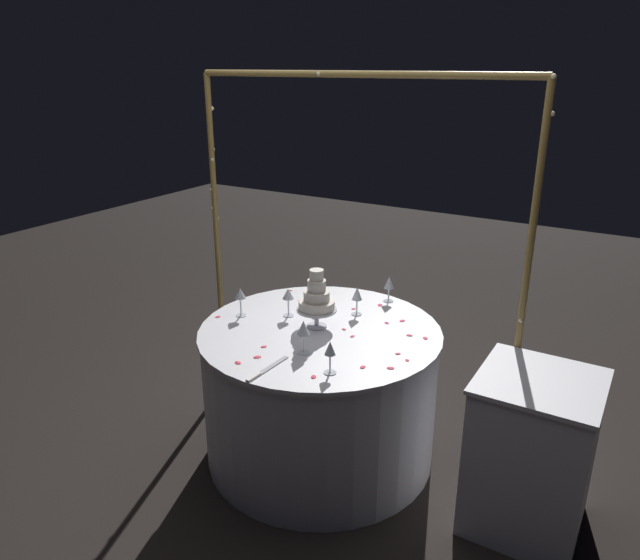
# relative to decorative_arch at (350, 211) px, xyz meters

# --- Properties ---
(ground_plane) EXTENTS (12.00, 12.00, 0.00)m
(ground_plane) POSITION_rel_decorative_arch_xyz_m (-0.00, -0.32, -1.38)
(ground_plane) COLOR black
(decorative_arch) EXTENTS (2.01, 0.06, 2.11)m
(decorative_arch) POSITION_rel_decorative_arch_xyz_m (0.00, 0.00, 0.00)
(decorative_arch) COLOR olive
(decorative_arch) RESTS_ON ground
(main_table) EXTENTS (1.32, 1.32, 0.79)m
(main_table) POSITION_rel_decorative_arch_xyz_m (-0.00, -0.32, -0.99)
(main_table) COLOR white
(main_table) RESTS_ON ground
(side_table) EXTENTS (0.55, 0.55, 0.80)m
(side_table) POSITION_rel_decorative_arch_xyz_m (1.15, -0.29, -0.98)
(side_table) COLOR white
(side_table) RESTS_ON ground
(tiered_cake) EXTENTS (0.22, 0.22, 0.33)m
(tiered_cake) POSITION_rel_decorative_arch_xyz_m (-0.03, -0.30, -0.43)
(tiered_cake) COLOR silver
(tiered_cake) RESTS_ON main_table
(wine_glass_0) EXTENTS (0.06, 0.06, 0.17)m
(wine_glass_0) POSITION_rel_decorative_arch_xyz_m (-0.48, -0.40, -0.46)
(wine_glass_0) COLOR silver
(wine_glass_0) RESTS_ON main_table
(wine_glass_1) EXTENTS (0.06, 0.06, 0.16)m
(wine_glass_1) POSITION_rel_decorative_arch_xyz_m (0.28, -0.71, -0.47)
(wine_glass_1) COLOR silver
(wine_glass_1) RESTS_ON main_table
(wine_glass_2) EXTENTS (0.06, 0.06, 0.17)m
(wine_glass_2) POSITION_rel_decorative_arch_xyz_m (0.08, -0.04, -0.47)
(wine_glass_2) COLOR silver
(wine_glass_2) RESTS_ON main_table
(wine_glass_3) EXTENTS (0.06, 0.06, 0.16)m
(wine_glass_3) POSITION_rel_decorative_arch_xyz_m (0.15, 0.24, -0.48)
(wine_glass_3) COLOR silver
(wine_glass_3) RESTS_ON main_table
(wine_glass_4) EXTENTS (0.06, 0.06, 0.18)m
(wine_glass_4) POSITION_rel_decorative_arch_xyz_m (0.07, -0.60, -0.46)
(wine_glass_4) COLOR silver
(wine_glass_4) RESTS_ON main_table
(wine_glass_5) EXTENTS (0.06, 0.06, 0.15)m
(wine_glass_5) POSITION_rel_decorative_arch_xyz_m (-0.15, -0.07, -0.48)
(wine_glass_5) COLOR silver
(wine_glass_5) RESTS_ON main_table
(wine_glass_6) EXTENTS (0.07, 0.07, 0.17)m
(wine_glass_6) POSITION_rel_decorative_arch_xyz_m (-0.25, -0.26, -0.47)
(wine_glass_6) COLOR silver
(wine_glass_6) RESTS_ON main_table
(cake_knife) EXTENTS (0.04, 0.30, 0.01)m
(cake_knife) POSITION_rel_decorative_arch_xyz_m (0.01, -0.85, -0.59)
(cake_knife) COLOR silver
(cake_knife) RESTS_ON main_table
(rose_petal_0) EXTENTS (0.04, 0.04, 0.00)m
(rose_petal_0) POSITION_rel_decorative_arch_xyz_m (0.53, -0.14, -0.59)
(rose_petal_0) COLOR #E02D47
(rose_petal_0) RESTS_ON main_table
(rose_petal_1) EXTENTS (0.03, 0.03, 0.00)m
(rose_petal_1) POSITION_rel_decorative_arch_xyz_m (0.11, -0.26, -0.59)
(rose_petal_1) COLOR #E02D47
(rose_petal_1) RESTS_ON main_table
(rose_petal_2) EXTENTS (0.03, 0.03, 0.00)m
(rose_petal_2) POSITION_rel_decorative_arch_xyz_m (0.02, 0.02, -0.59)
(rose_petal_2) COLOR #E02D47
(rose_petal_2) RESTS_ON main_table
(rose_petal_3) EXTENTS (0.03, 0.03, 0.00)m
(rose_petal_3) POSITION_rel_decorative_arch_xyz_m (-0.32, -0.03, -0.59)
(rose_petal_3) COLOR #E02D47
(rose_petal_3) RESTS_ON main_table
(rose_petal_4) EXTENTS (0.04, 0.03, 0.00)m
(rose_petal_4) POSITION_rel_decorative_arch_xyz_m (-0.15, -0.86, -0.59)
(rose_petal_4) COLOR #E02D47
(rose_petal_4) RESTS_ON main_table
(rose_petal_5) EXTENTS (0.03, 0.03, 0.00)m
(rose_petal_5) POSITION_rel_decorative_arch_xyz_m (0.19, -0.31, -0.59)
(rose_petal_5) COLOR #E02D47
(rose_petal_5) RESTS_ON main_table
(rose_petal_6) EXTENTS (0.04, 0.04, 0.00)m
(rose_petal_6) POSITION_rel_decorative_arch_xyz_m (0.13, 0.15, -0.59)
(rose_petal_6) COLOR #E02D47
(rose_petal_6) RESTS_ON main_table
(rose_petal_7) EXTENTS (0.03, 0.04, 0.00)m
(rose_petal_7) POSITION_rel_decorative_arch_xyz_m (-0.59, -0.48, -0.59)
(rose_petal_7) COLOR #E02D47
(rose_petal_7) RESTS_ON main_table
(rose_petal_8) EXTENTS (0.05, 0.05, 0.00)m
(rose_petal_8) POSITION_rel_decorative_arch_xyz_m (-0.10, -0.76, -0.59)
(rose_petal_8) COLOR #E02D47
(rose_petal_8) RESTS_ON main_table
(rose_petal_9) EXTENTS (0.04, 0.04, 0.00)m
(rose_petal_9) POSITION_rel_decorative_arch_xyz_m (-0.14, -0.65, -0.59)
(rose_petal_9) COLOR #E02D47
(rose_petal_9) RESTS_ON main_table
(rose_petal_10) EXTENTS (0.04, 0.03, 0.00)m
(rose_petal_10) POSITION_rel_decorative_arch_xyz_m (0.45, -0.15, -0.59)
(rose_petal_10) COLOR #E02D47
(rose_petal_10) RESTS_ON main_table
(rose_petal_11) EXTENTS (0.04, 0.04, 0.00)m
(rose_petal_11) POSITION_rel_decorative_arch_xyz_m (0.51, -0.53, -0.59)
(rose_petal_11) COLOR #E02D47
(rose_petal_11) RESTS_ON main_table
(rose_petal_12) EXTENTS (0.04, 0.03, 0.00)m
(rose_petal_12) POSITION_rel_decorative_arch_xyz_m (0.28, -0.06, -0.59)
(rose_petal_12) COLOR #E02D47
(rose_petal_12) RESTS_ON main_table
(rose_petal_13) EXTENTS (0.03, 0.04, 0.00)m
(rose_petal_13) POSITION_rel_decorative_arch_xyz_m (0.24, -0.78, -0.59)
(rose_petal_13) COLOR #E02D47
(rose_petal_13) RESTS_ON main_table
(rose_petal_14) EXTENTS (0.03, 0.04, 0.00)m
(rose_petal_14) POSITION_rel_decorative_arch_xyz_m (0.34, 0.01, -0.59)
(rose_petal_14) COLOR #E02D47
(rose_petal_14) RESTS_ON main_table
(rose_petal_15) EXTENTS (0.03, 0.03, 0.00)m
(rose_petal_15) POSITION_rel_decorative_arch_xyz_m (0.55, -0.41, -0.59)
(rose_petal_15) COLOR #E02D47
(rose_petal_15) RESTS_ON main_table
(rose_petal_16) EXTENTS (0.03, 0.04, 0.00)m
(rose_petal_16) POSITION_rel_decorative_arch_xyz_m (0.39, -0.59, -0.59)
(rose_petal_16) COLOR #E02D47
(rose_petal_16) RESTS_ON main_table
(rose_petal_17) EXTENTS (0.03, 0.03, 0.00)m
(rose_petal_17) POSITION_rel_decorative_arch_xyz_m (0.48, -0.37, -0.59)
(rose_petal_17) COLOR #E02D47
(rose_petal_17) RESTS_ON main_table
(rose_petal_18) EXTENTS (0.03, 0.02, 0.00)m
(rose_petal_18) POSITION_rel_decorative_arch_xyz_m (-0.46, 0.08, -0.59)
(rose_petal_18) COLOR #E02D47
(rose_petal_18) RESTS_ON main_table
(rose_petal_19) EXTENTS (0.03, 0.03, 0.00)m
(rose_petal_19) POSITION_rel_decorative_arch_xyz_m (0.16, -0.48, -0.59)
(rose_petal_19) COLOR #E02D47
(rose_petal_19) RESTS_ON main_table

